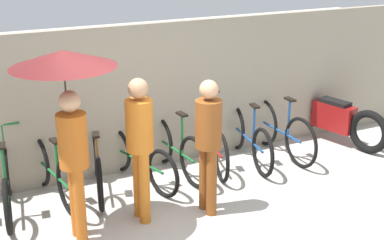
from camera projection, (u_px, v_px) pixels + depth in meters
back_wall at (125, 101)px, 7.51m from camera, size 13.78×0.12×2.12m
parked_bicycle_1 at (7, 186)px, 6.56m from camera, size 0.44×1.68×0.99m
parked_bicycle_2 at (53, 172)px, 6.86m from camera, size 0.47×1.76×0.99m
parked_bicycle_3 at (97, 166)px, 7.10m from camera, size 0.59×1.73×1.06m
parked_bicycle_4 at (139, 159)px, 7.34m from camera, size 0.59×1.70×1.06m
parked_bicycle_5 at (176, 149)px, 7.60m from camera, size 0.44×1.69×0.99m
parked_bicycle_6 at (213, 143)px, 7.83m from camera, size 0.57×1.64×1.02m
parked_bicycle_7 at (248, 138)px, 8.04m from camera, size 0.49×1.78×1.06m
parked_bicycle_8 at (281, 131)px, 8.25m from camera, size 0.44×1.76×1.01m
pedestrian_leading at (66, 90)px, 5.60m from camera, size 1.13×1.13×2.15m
pedestrian_center at (140, 139)px, 6.17m from camera, size 0.32×0.32×1.76m
pedestrian_trailing at (208, 137)px, 6.36m from camera, size 0.32×0.32×1.69m
motorcycle at (333, 119)px, 8.81m from camera, size 0.75×2.00×0.92m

